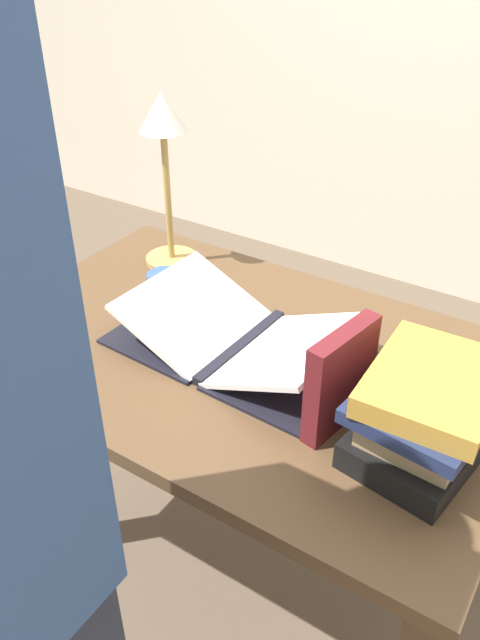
{
  "coord_description": "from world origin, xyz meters",
  "views": [
    {
      "loc": [
        0.62,
        -0.96,
        1.58
      ],
      "look_at": [
        -0.0,
        -0.0,
        0.83
      ],
      "focal_mm": 35.0,
      "sensor_mm": 36.0,
      "label": 1
    }
  ],
  "objects_px": {
    "book_standing_upright": "(341,379)",
    "coffee_mug": "(165,291)",
    "open_book": "(239,338)",
    "book_stack_tall": "(427,414)",
    "reading_lamp": "(164,146)"
  },
  "relations": [
    {
      "from": "coffee_mug",
      "to": "open_book",
      "type": "bearing_deg",
      "value": -11.68
    },
    {
      "from": "book_standing_upright",
      "to": "open_book",
      "type": "bearing_deg",
      "value": 171.82
    },
    {
      "from": "book_stack_tall",
      "to": "reading_lamp",
      "type": "relative_size",
      "value": 0.65
    },
    {
      "from": "reading_lamp",
      "to": "coffee_mug",
      "type": "xyz_separation_m",
      "value": [
        0.14,
        -0.2,
        -0.28
      ]
    },
    {
      "from": "open_book",
      "to": "book_standing_upright",
      "type": "distance_m",
      "value": 0.31
    },
    {
      "from": "book_stack_tall",
      "to": "coffee_mug",
      "type": "distance_m",
      "value": 0.72
    },
    {
      "from": "open_book",
      "to": "coffee_mug",
      "type": "bearing_deg",
      "value": 170.88
    },
    {
      "from": "book_stack_tall",
      "to": "coffee_mug",
      "type": "xyz_separation_m",
      "value": [
        -0.7,
        0.14,
        -0.04
      ]
    },
    {
      "from": "open_book",
      "to": "book_stack_tall",
      "type": "relative_size",
      "value": 1.92
    },
    {
      "from": "book_standing_upright",
      "to": "coffee_mug",
      "type": "relative_size",
      "value": 2.0
    },
    {
      "from": "open_book",
      "to": "book_standing_upright",
      "type": "relative_size",
      "value": 2.73
    },
    {
      "from": "open_book",
      "to": "reading_lamp",
      "type": "xyz_separation_m",
      "value": [
        -0.39,
        0.25,
        0.3
      ]
    },
    {
      "from": "book_standing_upright",
      "to": "coffee_mug",
      "type": "bearing_deg",
      "value": 174.87
    },
    {
      "from": "book_standing_upright",
      "to": "reading_lamp",
      "type": "xyz_separation_m",
      "value": [
        -0.68,
        0.35,
        0.23
      ]
    },
    {
      "from": "open_book",
      "to": "book_stack_tall",
      "type": "bearing_deg",
      "value": -8.1
    }
  ]
}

